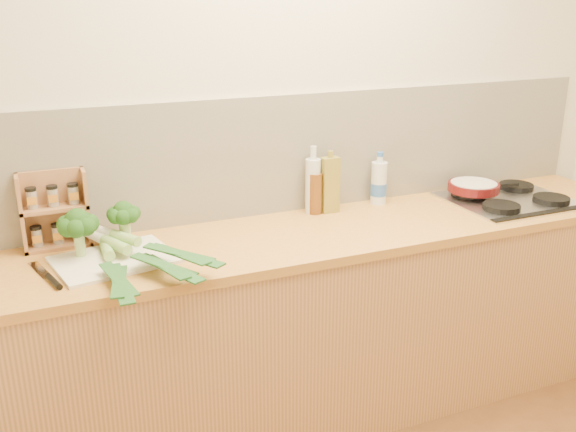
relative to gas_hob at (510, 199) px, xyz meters
name	(u,v)px	position (x,y,z in m)	size (l,w,h in m)	color
room_shell	(294,154)	(-1.02, 0.29, 0.26)	(3.50, 3.50, 3.50)	beige
counter	(319,322)	(-1.02, 0.00, -0.46)	(3.20, 0.62, 0.90)	tan
gas_hob	(510,199)	(0.00, 0.00, 0.00)	(0.58, 0.50, 0.04)	silver
chopping_board	(115,260)	(-1.89, 0.00, -0.01)	(0.43, 0.32, 0.01)	white
broccoli_left	(78,225)	(-2.00, 0.07, 0.12)	(0.15, 0.16, 0.19)	#97BB6D
broccoli_right	(124,215)	(-1.83, 0.11, 0.12)	(0.13, 0.13, 0.18)	#97BB6D
leek_front	(109,255)	(-1.91, -0.02, 0.02)	(0.10, 0.73, 0.04)	white
leek_mid	(127,249)	(-1.85, -0.04, 0.04)	(0.33, 0.66, 0.04)	white
leek_back	(140,242)	(-1.80, -0.03, 0.06)	(0.39, 0.58, 0.04)	white
chefs_knife	(50,279)	(-2.13, -0.09, -0.01)	(0.11, 0.30, 0.02)	silver
skillet	(474,187)	(-0.13, 0.11, 0.05)	(0.36, 0.25, 0.04)	#4A0C0D
spice_rack	(55,214)	(-2.07, 0.25, 0.12)	(0.26, 0.10, 0.31)	#A16845
oil_tin	(330,184)	(-0.88, 0.20, 0.12)	(0.08, 0.05, 0.29)	olive
glass_bottle	(313,185)	(-0.96, 0.23, 0.12)	(0.07, 0.07, 0.31)	silver
amber_bottle	(315,192)	(-0.95, 0.21, 0.09)	(0.06, 0.06, 0.24)	brown
water_bottle	(379,184)	(-0.61, 0.23, 0.08)	(0.08, 0.08, 0.23)	silver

